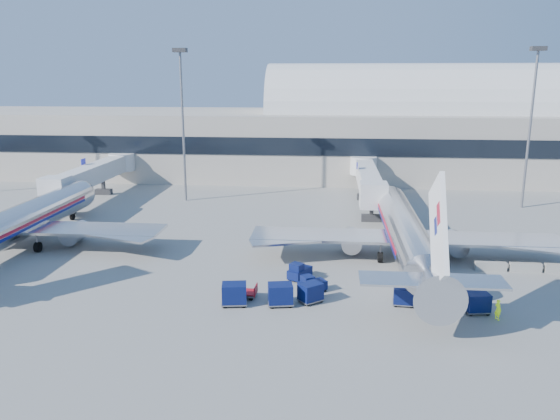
# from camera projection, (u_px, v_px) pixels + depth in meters

# --- Properties ---
(ground) EXTENTS (260.00, 260.00, 0.00)m
(ground) POSITION_uv_depth(u_px,v_px,m) (306.00, 272.00, 53.31)
(ground) COLOR gray
(ground) RESTS_ON ground
(terminal) EXTENTS (170.00, 28.15, 21.00)m
(terminal) POSITION_uv_depth(u_px,v_px,m) (251.00, 135.00, 106.88)
(terminal) COLOR #B2AA9E
(terminal) RESTS_ON ground
(airliner_main) EXTENTS (32.00, 37.26, 12.07)m
(airliner_main) POSITION_uv_depth(u_px,v_px,m) (406.00, 233.00, 56.06)
(airliner_main) COLOR silver
(airliner_main) RESTS_ON ground
(airliner_mid) EXTENTS (32.00, 37.26, 12.07)m
(airliner_mid) POSITION_uv_depth(u_px,v_px,m) (18.00, 223.00, 59.89)
(airliner_mid) COLOR silver
(airliner_mid) RESTS_ON ground
(jetbridge_near) EXTENTS (4.40, 27.50, 6.25)m
(jetbridge_near) POSITION_uv_depth(u_px,v_px,m) (367.00, 177.00, 81.48)
(jetbridge_near) COLOR silver
(jetbridge_near) RESTS_ON ground
(jetbridge_mid) EXTENTS (4.40, 27.50, 6.25)m
(jetbridge_mid) POSITION_uv_depth(u_px,v_px,m) (96.00, 173.00, 85.31)
(jetbridge_mid) COLOR silver
(jetbridge_mid) RESTS_ON ground
(mast_west) EXTENTS (2.00, 1.20, 22.60)m
(mast_west) POSITION_uv_depth(u_px,v_px,m) (182.00, 103.00, 80.63)
(mast_west) COLOR slate
(mast_west) RESTS_ON ground
(mast_east) EXTENTS (2.00, 1.20, 22.60)m
(mast_east) POSITION_uv_depth(u_px,v_px,m) (532.00, 104.00, 76.07)
(mast_east) COLOR slate
(mast_east) RESTS_ON ground
(barrier_near) EXTENTS (3.00, 0.55, 0.90)m
(barrier_near) POSITION_uv_depth(u_px,v_px,m) (491.00, 266.00, 53.50)
(barrier_near) COLOR #9E9E96
(barrier_near) RESTS_ON ground
(barrier_mid) EXTENTS (3.00, 0.55, 0.90)m
(barrier_mid) POSITION_uv_depth(u_px,v_px,m) (525.00, 267.00, 53.20)
(barrier_mid) COLOR #9E9E96
(barrier_mid) RESTS_ON ground
(tug_lead) EXTENTS (2.69, 2.36, 1.58)m
(tug_lead) POSITION_uv_depth(u_px,v_px,m) (312.00, 284.00, 48.15)
(tug_lead) COLOR #091244
(tug_lead) RESTS_ON ground
(tug_right) EXTENTS (2.19, 1.25, 1.37)m
(tug_right) POSITION_uv_depth(u_px,v_px,m) (434.00, 283.00, 48.69)
(tug_right) COLOR #091244
(tug_right) RESTS_ON ground
(tug_left) EXTENTS (2.37, 2.86, 1.67)m
(tug_left) POSITION_uv_depth(u_px,v_px,m) (299.00, 271.00, 51.23)
(tug_left) COLOR #091244
(tug_left) RESTS_ON ground
(cart_train_a) EXTENTS (2.39, 2.33, 1.68)m
(cart_train_a) POSITION_uv_depth(u_px,v_px,m) (311.00, 292.00, 45.95)
(cart_train_a) COLOR #091244
(cart_train_a) RESTS_ON ground
(cart_train_b) EXTENTS (2.37, 1.97, 1.85)m
(cart_train_b) POSITION_uv_depth(u_px,v_px,m) (280.00, 294.00, 45.29)
(cart_train_b) COLOR #091244
(cart_train_b) RESTS_ON ground
(cart_train_c) EXTENTS (2.35, 1.93, 1.87)m
(cart_train_c) POSITION_uv_depth(u_px,v_px,m) (234.00, 294.00, 45.34)
(cart_train_c) COLOR #091244
(cart_train_c) RESTS_ON ground
(cart_solo_near) EXTENTS (1.87, 1.49, 1.56)m
(cart_solo_near) POSITION_uv_depth(u_px,v_px,m) (404.00, 296.00, 45.34)
(cart_solo_near) COLOR #091244
(cart_solo_near) RESTS_ON ground
(cart_solo_far) EXTENTS (2.11, 1.74, 1.68)m
(cart_solo_far) POSITION_uv_depth(u_px,v_px,m) (477.00, 302.00, 43.86)
(cart_solo_far) COLOR #091244
(cart_solo_far) RESTS_ON ground
(cart_open_red) EXTENTS (2.19, 1.59, 0.57)m
(cart_open_red) POSITION_uv_depth(u_px,v_px,m) (245.00, 293.00, 47.00)
(cart_open_red) COLOR slate
(cart_open_red) RESTS_ON ground
(ramp_worker) EXTENTS (0.63, 0.72, 1.67)m
(ramp_worker) POSITION_uv_depth(u_px,v_px,m) (498.00, 310.00, 42.64)
(ramp_worker) COLOR #B3FF1A
(ramp_worker) RESTS_ON ground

